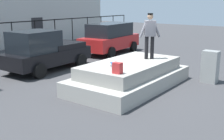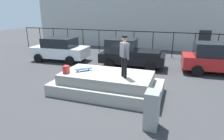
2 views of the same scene
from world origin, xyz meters
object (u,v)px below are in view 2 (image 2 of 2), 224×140
object	(u,v)px
skateboard	(84,69)
utility_box	(152,110)
car_white_sedan_near	(60,49)
skateboarder	(124,54)
car_black_pickup_mid	(130,54)
backpack	(66,69)
car_red_hatchback_far	(221,58)

from	to	relation	value
skateboard	utility_box	distance (m)	4.09
car_white_sedan_near	utility_box	size ratio (longest dim) A/B	3.34
skateboard	utility_box	xyz separation A→B (m)	(3.48, -2.11, -0.43)
skateboarder	car_black_pickup_mid	size ratio (longest dim) A/B	0.40
skateboarder	car_black_pickup_mid	distance (m)	5.09
skateboarder	car_white_sedan_near	size ratio (longest dim) A/B	0.41
skateboard	utility_box	bearing A→B (deg)	-31.23
car_white_sedan_near	car_black_pickup_mid	world-z (taller)	car_black_pickup_mid
skateboarder	car_black_pickup_mid	bearing A→B (deg)	101.41
car_white_sedan_near	utility_box	bearing A→B (deg)	-40.76
skateboard	backpack	world-z (taller)	backpack
skateboard	utility_box	size ratio (longest dim) A/B	0.56
skateboard	backpack	xyz separation A→B (m)	(-0.60, -0.55, 0.07)
skateboarder	skateboard	distance (m)	2.21
skateboarder	car_black_pickup_mid	world-z (taller)	skateboarder
skateboarder	backpack	xyz separation A→B (m)	(-2.60, -0.35, -0.83)
backpack	car_black_pickup_mid	size ratio (longest dim) A/B	0.08
car_red_hatchback_far	utility_box	distance (m)	7.76
car_black_pickup_mid	car_red_hatchback_far	bearing A→B (deg)	3.56
skateboarder	car_white_sedan_near	xyz separation A→B (m)	(-6.35, 4.84, -1.08)
skateboarder	utility_box	world-z (taller)	skateboarder
skateboard	car_red_hatchback_far	world-z (taller)	car_red_hatchback_far
backpack	car_white_sedan_near	size ratio (longest dim) A/B	0.08
skateboard	skateboarder	bearing A→B (deg)	-5.71
skateboarder	skateboard	world-z (taller)	skateboarder
car_black_pickup_mid	utility_box	world-z (taller)	car_black_pickup_mid
car_black_pickup_mid	car_red_hatchback_far	size ratio (longest dim) A/B	0.97
car_red_hatchback_far	utility_box	size ratio (longest dim) A/B	3.51
skateboarder	car_white_sedan_near	bearing A→B (deg)	142.71
skateboard	car_black_pickup_mid	distance (m)	4.80
skateboard	car_red_hatchback_far	xyz separation A→B (m)	(6.50, 5.03, -0.09)
skateboard	car_red_hatchback_far	distance (m)	8.22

